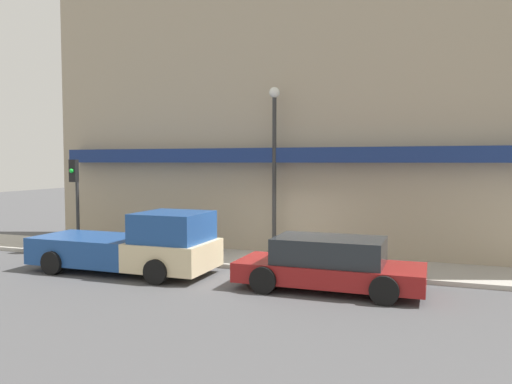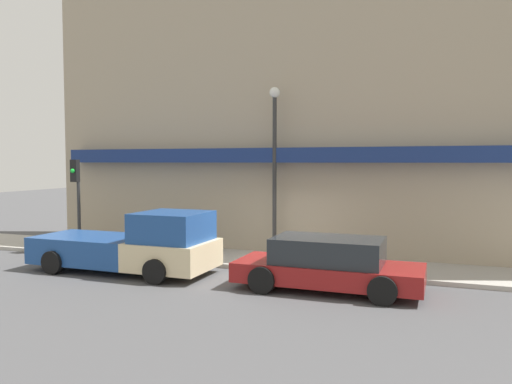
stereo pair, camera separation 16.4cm
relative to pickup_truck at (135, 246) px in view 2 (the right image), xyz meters
name	(u,v)px [view 2 (the right image)]	position (x,y,z in m)	size (l,w,h in m)	color
ground_plane	(273,272)	(3.86, 1.44, -0.81)	(80.00, 80.00, 0.00)	#4C4C4F
sidewalk	(286,262)	(3.86, 2.72, -0.74)	(36.00, 2.57, 0.13)	#ADA89E
building	(309,103)	(3.87, 5.49, 4.64)	(19.80, 3.80, 10.93)	tan
pickup_truck	(135,246)	(0.00, 0.00, 0.00)	(5.63, 2.29, 1.85)	beige
parked_car	(328,264)	(5.84, 0.00, -0.13)	(4.76, 2.07, 1.36)	maroon
fire_hydrant	(155,245)	(-0.52, 1.95, -0.33)	(0.17, 0.17, 0.70)	#196633
street_lamp	(275,151)	(3.24, 3.44, 2.85)	(0.36, 0.36, 5.67)	#2D2D2D
traffic_light	(77,187)	(-3.78, 1.98, 1.58)	(0.28, 0.42, 3.25)	#2D2D2D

